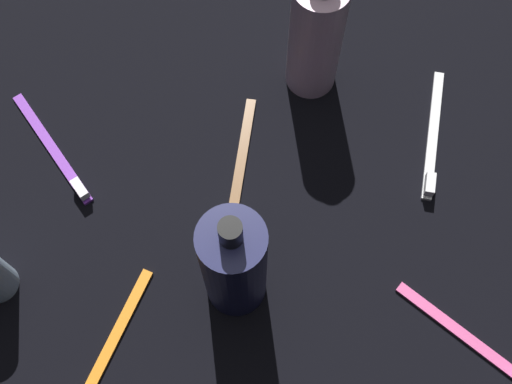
% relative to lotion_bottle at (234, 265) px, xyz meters
% --- Properties ---
extents(ground_plane, '(0.84, 0.64, 0.01)m').
position_rel_lotion_bottle_xyz_m(ground_plane, '(-0.03, -0.10, -0.09)').
color(ground_plane, black).
extents(lotion_bottle, '(0.07, 0.07, 0.20)m').
position_rel_lotion_bottle_xyz_m(lotion_bottle, '(0.00, 0.00, 0.00)').
color(lotion_bottle, '#1C1E46').
rests_on(lotion_bottle, ground_plane).
extents(bodywash_bottle, '(0.06, 0.06, 0.19)m').
position_rel_lotion_bottle_xyz_m(bodywash_bottle, '(-0.11, -0.27, 0.00)').
color(bodywash_bottle, silver).
rests_on(bodywash_bottle, ground_plane).
extents(toothbrush_pink, '(0.14, 0.13, 0.02)m').
position_rel_lotion_bottle_xyz_m(toothbrush_pink, '(-0.26, 0.08, -0.08)').
color(toothbrush_pink, '#E55999').
rests_on(toothbrush_pink, ground_plane).
extents(toothbrush_brown, '(0.05, 0.18, 0.02)m').
position_rel_lotion_bottle_xyz_m(toothbrush_brown, '(-0.01, -0.14, -0.08)').
color(toothbrush_brown, brown).
rests_on(toothbrush_brown, ground_plane).
extents(toothbrush_white, '(0.06, 0.18, 0.02)m').
position_rel_lotion_bottle_xyz_m(toothbrush_white, '(-0.25, -0.17, -0.08)').
color(toothbrush_white, white).
rests_on(toothbrush_white, ground_plane).
extents(toothbrush_purple, '(0.11, 0.16, 0.02)m').
position_rel_lotion_bottle_xyz_m(toothbrush_purple, '(0.21, -0.18, -0.08)').
color(toothbrush_purple, purple).
rests_on(toothbrush_purple, ground_plane).
extents(toothbrush_orange, '(0.09, 0.17, 0.02)m').
position_rel_lotion_bottle_xyz_m(toothbrush_orange, '(0.14, 0.07, -0.08)').
color(toothbrush_orange, orange).
rests_on(toothbrush_orange, ground_plane).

